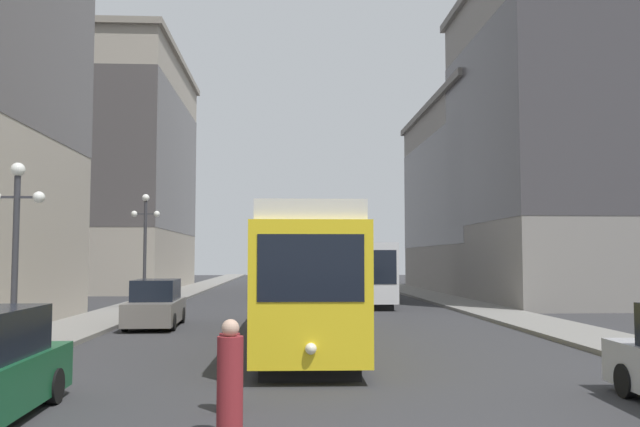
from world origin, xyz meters
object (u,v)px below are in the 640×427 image
Objects in this scene: parked_car_left_near at (156,305)px; lamp_post_left_far at (145,234)px; streetcar at (306,275)px; transit_bus at (361,270)px; pedestrian_crossing_far at (230,383)px; lamp_post_left_near at (16,227)px; pedestrian_crossing_near at (229,369)px.

parked_car_left_near is 0.85× the size of lamp_post_left_far.
streetcar is 18.05m from transit_bus.
parked_car_left_near reaches higher than pedestrian_crossing_far.
transit_bus is at bearing 70.34° from pedestrian_crossing_far.
pedestrian_crossing_far is 0.31× the size of lamp_post_left_far.
lamp_post_left_far is at bearing 123.21° from streetcar.
streetcar is at bearing -43.76° from parked_car_left_near.
lamp_post_left_near reaches higher than parked_car_left_near.
lamp_post_left_far is (-5.94, 21.52, 3.12)m from pedestrian_crossing_near.
lamp_post_left_near reaches higher than transit_bus.
pedestrian_crossing_near is 0.28× the size of lamp_post_left_far.
lamp_post_left_near is at bearing -117.79° from transit_bus.
lamp_post_left_near is (-11.30, -21.43, 1.49)m from transit_bus.
parked_car_left_near is at bearing -175.52° from pedestrian_crossing_near.
pedestrian_crossing_far is (-5.22, -28.82, -1.14)m from transit_bus.
pedestrian_crossing_near is at bearing -98.58° from streetcar.
parked_car_left_near is at bearing 77.79° from lamp_post_left_near.
lamp_post_left_near is (-5.94, 5.78, 2.71)m from pedestrian_crossing_near.
transit_bus is at bearing 62.18° from lamp_post_left_near.
lamp_post_left_far reaches higher than pedestrian_crossing_near.
transit_bus is 24.27m from lamp_post_left_near.
streetcar is 14.25m from lamp_post_left_far.
parked_car_left_near is 15.10m from pedestrian_crossing_near.
transit_bus is at bearing 157.80° from pedestrian_crossing_near.
lamp_post_left_far is at bearing 103.00° from parked_car_left_near.
streetcar is 9.78m from pedestrian_crossing_near.
pedestrian_crossing_near is at bearing 85.64° from pedestrian_crossing_far.
parked_car_left_near is 9.35m from lamp_post_left_near.
streetcar is 7.65m from parked_car_left_near.
parked_car_left_near is 16.70m from pedestrian_crossing_far.
pedestrian_crossing_far is 0.35× the size of lamp_post_left_near.
parked_car_left_near is (-5.65, 5.00, -1.26)m from streetcar.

